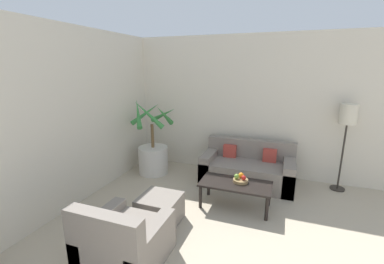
{
  "coord_description": "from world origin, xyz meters",
  "views": [
    {
      "loc": [
        -0.29,
        1.78,
        2.1
      ],
      "look_at": [
        -1.79,
        5.84,
        1.0
      ],
      "focal_mm": 24.0,
      "sensor_mm": 36.0,
      "label": 1
    }
  ],
  "objects_px": {
    "coffee_table": "(235,186)",
    "fruit_bowl": "(240,181)",
    "floor_lamp": "(348,120)",
    "apple_green": "(237,176)",
    "armchair": "(124,242)",
    "sofa_loveseat": "(247,169)",
    "potted_palm": "(153,153)",
    "orange_fruit": "(241,175)",
    "apple_red": "(244,178)",
    "ottoman": "(160,209)"
  },
  "relations": [
    {
      "from": "apple_green",
      "to": "floor_lamp",
      "type": "bearing_deg",
      "value": 35.9
    },
    {
      "from": "sofa_loveseat",
      "to": "apple_green",
      "type": "bearing_deg",
      "value": -92.81
    },
    {
      "from": "coffee_table",
      "to": "fruit_bowl",
      "type": "bearing_deg",
      "value": 41.93
    },
    {
      "from": "potted_palm",
      "to": "floor_lamp",
      "type": "relative_size",
      "value": 1.0
    },
    {
      "from": "coffee_table",
      "to": "floor_lamp",
      "type": "bearing_deg",
      "value": 36.99
    },
    {
      "from": "fruit_bowl",
      "to": "potted_palm",
      "type": "bearing_deg",
      "value": 160.22
    },
    {
      "from": "apple_red",
      "to": "fruit_bowl",
      "type": "bearing_deg",
      "value": 164.95
    },
    {
      "from": "sofa_loveseat",
      "to": "orange_fruit",
      "type": "xyz_separation_m",
      "value": [
        0.01,
        -0.8,
        0.21
      ]
    },
    {
      "from": "potted_palm",
      "to": "orange_fruit",
      "type": "bearing_deg",
      "value": -18.15
    },
    {
      "from": "apple_red",
      "to": "orange_fruit",
      "type": "xyz_separation_m",
      "value": [
        -0.05,
        0.07,
        0.01
      ]
    },
    {
      "from": "fruit_bowl",
      "to": "ottoman",
      "type": "bearing_deg",
      "value": -139.43
    },
    {
      "from": "potted_palm",
      "to": "orange_fruit",
      "type": "height_order",
      "value": "potted_palm"
    },
    {
      "from": "potted_palm",
      "to": "apple_green",
      "type": "distance_m",
      "value": 1.94
    },
    {
      "from": "apple_green",
      "to": "orange_fruit",
      "type": "relative_size",
      "value": 0.96
    },
    {
      "from": "sofa_loveseat",
      "to": "apple_red",
      "type": "bearing_deg",
      "value": -85.8
    },
    {
      "from": "coffee_table",
      "to": "apple_green",
      "type": "bearing_deg",
      "value": 85.4
    },
    {
      "from": "coffee_table",
      "to": "apple_red",
      "type": "relative_size",
      "value": 14.88
    },
    {
      "from": "coffee_table",
      "to": "ottoman",
      "type": "relative_size",
      "value": 1.98
    },
    {
      "from": "floor_lamp",
      "to": "apple_green",
      "type": "height_order",
      "value": "floor_lamp"
    },
    {
      "from": "orange_fruit",
      "to": "ottoman",
      "type": "bearing_deg",
      "value": -137.27
    },
    {
      "from": "sofa_loveseat",
      "to": "fruit_bowl",
      "type": "bearing_deg",
      "value": -88.92
    },
    {
      "from": "coffee_table",
      "to": "armchair",
      "type": "xyz_separation_m",
      "value": [
        -0.91,
        -1.59,
        -0.09
      ]
    },
    {
      "from": "potted_palm",
      "to": "armchair",
      "type": "relative_size",
      "value": 1.82
    },
    {
      "from": "floor_lamp",
      "to": "coffee_table",
      "type": "bearing_deg",
      "value": -143.01
    },
    {
      "from": "apple_green",
      "to": "armchair",
      "type": "bearing_deg",
      "value": -119.11
    },
    {
      "from": "armchair",
      "to": "ottoman",
      "type": "distance_m",
      "value": 0.83
    },
    {
      "from": "apple_red",
      "to": "ottoman",
      "type": "bearing_deg",
      "value": -141.24
    },
    {
      "from": "sofa_loveseat",
      "to": "ottoman",
      "type": "xyz_separation_m",
      "value": [
        -0.94,
        -1.68,
        -0.08
      ]
    },
    {
      "from": "apple_green",
      "to": "armchair",
      "type": "height_order",
      "value": "armchair"
    },
    {
      "from": "floor_lamp",
      "to": "orange_fruit",
      "type": "xyz_separation_m",
      "value": [
        -1.53,
        -1.08,
        -0.77
      ]
    },
    {
      "from": "apple_green",
      "to": "orange_fruit",
      "type": "xyz_separation_m",
      "value": [
        0.05,
        0.07,
        0.0
      ]
    },
    {
      "from": "floor_lamp",
      "to": "orange_fruit",
      "type": "relative_size",
      "value": 18.45
    },
    {
      "from": "coffee_table",
      "to": "sofa_loveseat",
      "type": "bearing_deg",
      "value": 87.09
    },
    {
      "from": "coffee_table",
      "to": "apple_red",
      "type": "height_order",
      "value": "apple_red"
    },
    {
      "from": "floor_lamp",
      "to": "apple_red",
      "type": "height_order",
      "value": "floor_lamp"
    },
    {
      "from": "floor_lamp",
      "to": "fruit_bowl",
      "type": "relative_size",
      "value": 6.65
    },
    {
      "from": "potted_palm",
      "to": "sofa_loveseat",
      "type": "height_order",
      "value": "potted_palm"
    },
    {
      "from": "apple_green",
      "to": "ottoman",
      "type": "height_order",
      "value": "apple_green"
    },
    {
      "from": "sofa_loveseat",
      "to": "armchair",
      "type": "relative_size",
      "value": 1.96
    },
    {
      "from": "potted_palm",
      "to": "armchair",
      "type": "xyz_separation_m",
      "value": [
        0.9,
        -2.32,
        -0.16
      ]
    },
    {
      "from": "potted_palm",
      "to": "apple_green",
      "type": "relative_size",
      "value": 19.31
    },
    {
      "from": "potted_palm",
      "to": "sofa_loveseat",
      "type": "xyz_separation_m",
      "value": [
        1.86,
        0.18,
        -0.15
      ]
    },
    {
      "from": "orange_fruit",
      "to": "ottoman",
      "type": "relative_size",
      "value": 0.15
    },
    {
      "from": "coffee_table",
      "to": "apple_red",
      "type": "bearing_deg",
      "value": 21.52
    },
    {
      "from": "floor_lamp",
      "to": "sofa_loveseat",
      "type": "bearing_deg",
      "value": -169.51
    },
    {
      "from": "fruit_bowl",
      "to": "apple_green",
      "type": "relative_size",
      "value": 2.89
    },
    {
      "from": "floor_lamp",
      "to": "apple_red",
      "type": "distance_m",
      "value": 2.03
    },
    {
      "from": "sofa_loveseat",
      "to": "coffee_table",
      "type": "bearing_deg",
      "value": -92.91
    },
    {
      "from": "fruit_bowl",
      "to": "armchair",
      "type": "height_order",
      "value": "armchair"
    },
    {
      "from": "fruit_bowl",
      "to": "sofa_loveseat",
      "type": "bearing_deg",
      "value": 91.08
    }
  ]
}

